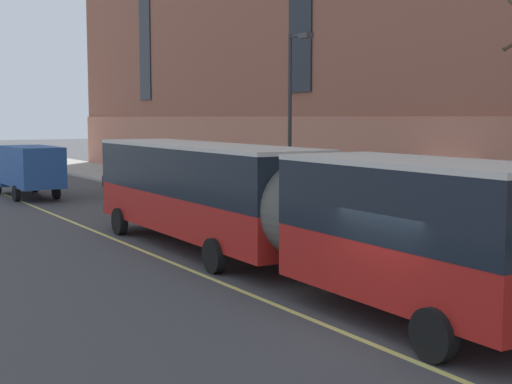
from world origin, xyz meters
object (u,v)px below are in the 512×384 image
box_truck (29,168)px  parked_car_champagne_2 (509,256)px  parked_car_black_0 (130,181)px  city_bus (259,199)px  parked_car_white_1 (247,205)px  street_lamp (293,108)px

box_truck → parked_car_champagne_2: bearing=-78.9°
parked_car_black_0 → parked_car_champagne_2: 25.94m
city_bus → parked_car_champagne_2: size_ratio=4.17×
parked_car_white_1 → box_truck: 15.37m
parked_car_white_1 → street_lamp: 4.43m
city_bus → parked_car_white_1: city_bus is taller
parked_car_black_0 → parked_car_white_1: (-0.15, -13.12, 0.00)m
city_bus → parked_car_black_0: size_ratio=4.52×
box_truck → street_lamp: 16.81m
parked_car_champagne_2 → street_lamp: (1.70, 12.35, 3.96)m
parked_car_black_0 → street_lamp: size_ratio=0.57×
parked_car_white_1 → city_bus: bearing=-118.9°
city_bus → parked_car_white_1: size_ratio=4.37×
parked_car_champagne_2 → parked_car_white_1: bearing=91.0°
parked_car_white_1 → box_truck: box_truck is taller
parked_car_white_1 → parked_car_champagne_2: 12.82m
parked_car_black_0 → street_lamp: bearing=-82.5°
city_bus → street_lamp: street_lamp is taller
city_bus → parked_car_champagne_2: bearing=-48.7°
city_bus → parked_car_white_1: bearing=61.1°
box_truck → street_lamp: (7.07, -14.92, 3.12)m
parked_car_champagne_2 → box_truck: 27.81m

